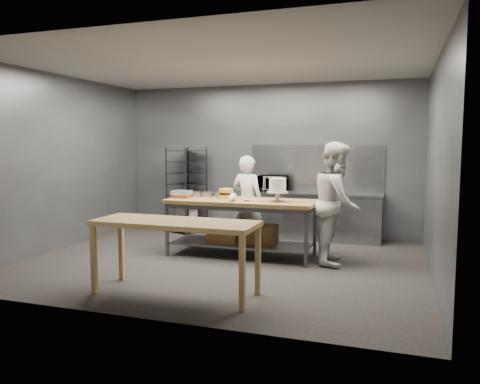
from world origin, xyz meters
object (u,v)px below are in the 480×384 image
Objects in this scene: chef_behind at (247,201)px; frosted_cake_stand at (278,187)px; layer_cake at (226,193)px; work_table at (241,221)px; chef_right at (337,203)px; near_counter at (175,228)px; microwave at (273,183)px; speed_rack at (187,191)px.

frosted_cake_stand is at bearing 146.20° from chef_behind.
chef_behind is 0.61m from layer_cake.
work_table is 0.53m from layer_cake.
chef_right is (1.63, -0.62, 0.12)m from chef_behind.
chef_right reaches higher than work_table.
near_counter is 2.78m from chef_behind.
frosted_cake_stand is at bearing -11.62° from layer_cake.
chef_behind is 1.09m from microwave.
chef_right reaches higher than microwave.
speed_rack is at bearing 60.44° from chef_right.
microwave reaches higher than work_table.
frosted_cake_stand is (0.75, 2.04, 0.34)m from near_counter.
near_counter is 3.84m from microwave.
layer_cake is at bearing 94.43° from near_counter.
speed_rack is at bearing 136.68° from work_table.
layer_cake is at bearing -46.64° from speed_rack.
work_table is 1.57m from chef_right.
work_table is 4.43× the size of microwave.
chef_behind is 0.88× the size of chef_right.
chef_right is 1.82m from layer_cake.
layer_cake is (-0.29, 0.11, 0.43)m from work_table.
chef_behind is 1.75m from chef_right.
chef_behind is 2.99× the size of microwave.
frosted_cake_stand is (-0.90, -0.12, 0.23)m from chef_right.
near_counter is 2.20m from frosted_cake_stand.
chef_right is (3.26, -1.59, 0.07)m from speed_rack.
chef_behind is at bearing -100.23° from microwave.
chef_right is at bearing 7.87° from frosted_cake_stand.
speed_rack is 1.83m from microwave.
work_table is 6.54× the size of frosted_cake_stand.
near_counter is at bearing 101.18° from chef_behind.
speed_rack is 1.89m from chef_behind.
frosted_cake_stand is at bearing 69.83° from near_counter.
chef_behind is (0.02, 2.78, -0.00)m from near_counter.
frosted_cake_stand is (0.73, -0.74, 0.34)m from chef_behind.
layer_cake is at bearing 82.34° from chef_behind.
speed_rack is at bearing 144.05° from frosted_cake_stand.
near_counter is (-0.12, -2.12, 0.24)m from work_table.
microwave is at bearing -88.65° from chef_behind.
speed_rack is (-1.61, 3.75, 0.04)m from near_counter.
frosted_cake_stand is at bearing -73.18° from microwave.
near_counter is at bearing -110.17° from frosted_cake_stand.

